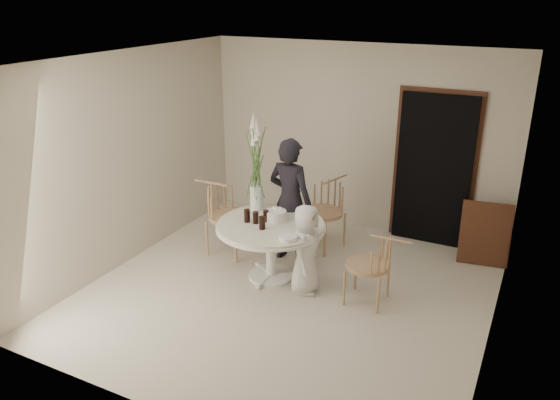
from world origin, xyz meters
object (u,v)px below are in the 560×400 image
at_px(chair_far, 329,203).
at_px(boy, 306,249).
at_px(birthday_cake, 276,215).
at_px(flower_vase, 256,165).
at_px(table, 271,232).
at_px(chair_left, 221,207).
at_px(girl, 290,201).
at_px(chair_right, 379,260).

bearing_deg(chair_far, boy, -63.90).
xyz_separation_m(birthday_cake, flower_vase, (-0.38, 0.20, 0.53)).
height_order(table, birthday_cake, birthday_cake).
xyz_separation_m(chair_left, girl, (0.94, 0.19, 0.19)).
xyz_separation_m(chair_far, chair_left, (-1.22, -0.85, 0.02)).
xyz_separation_m(chair_left, boy, (1.46, -0.47, -0.09)).
bearing_deg(table, boy, -12.35).
distance_m(chair_far, birthday_cake, 1.13).
bearing_deg(boy, chair_right, -91.82).
xyz_separation_m(boy, birthday_cake, (-0.51, 0.23, 0.24)).
bearing_deg(girl, flower_vase, 37.87).
height_order(table, girl, girl).
height_order(chair_far, chair_right, chair_far).
xyz_separation_m(chair_far, flower_vase, (-0.64, -0.88, 0.71)).
xyz_separation_m(table, chair_right, (1.36, -0.01, -0.06)).
relative_size(table, girl, 0.80).
xyz_separation_m(boy, flower_vase, (-0.89, 0.43, 0.78)).
bearing_deg(flower_vase, girl, 32.25).
bearing_deg(boy, chair_left, 63.27).
distance_m(chair_right, chair_left, 2.34).
height_order(chair_right, girl, girl).
relative_size(chair_left, flower_vase, 0.78).
bearing_deg(table, birthday_cake, 85.97).
xyz_separation_m(chair_far, birthday_cake, (-0.27, -1.09, 0.17)).
relative_size(chair_right, girl, 0.52).
bearing_deg(girl, boy, 134.03).
bearing_deg(chair_left, birthday_cake, -103.17).
relative_size(table, birthday_cake, 5.18).
bearing_deg(girl, birthday_cake, 97.69).
relative_size(chair_left, girl, 0.59).
height_order(girl, birthday_cake, girl).
bearing_deg(chair_far, birthday_cake, -88.16).
relative_size(chair_right, flower_vase, 0.68).
height_order(chair_left, boy, boy).
relative_size(chair_left, boy, 0.90).
relative_size(chair_far, birthday_cake, 3.72).
height_order(chair_right, boy, boy).
bearing_deg(chair_right, girl, -112.80).
distance_m(chair_left, boy, 1.54).
height_order(chair_far, boy, boy).
bearing_deg(girl, chair_far, -107.62).
height_order(chair_far, flower_vase, flower_vase).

